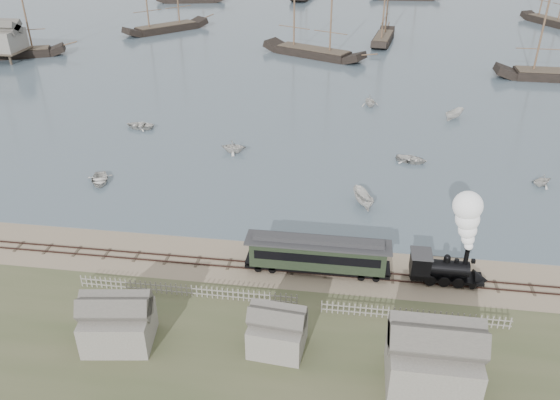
# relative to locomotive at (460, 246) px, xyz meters

# --- Properties ---
(ground) EXTENTS (600.00, 600.00, 0.00)m
(ground) POSITION_rel_locomotive_xyz_m (-16.30, 2.00, -3.96)
(ground) COLOR tan
(ground) RESTS_ON ground
(rail_track) EXTENTS (120.00, 1.80, 0.16)m
(rail_track) POSITION_rel_locomotive_xyz_m (-16.30, 0.00, -3.92)
(rail_track) COLOR #34211C
(rail_track) RESTS_ON ground
(picket_fence_west) EXTENTS (19.00, 0.10, 1.20)m
(picket_fence_west) POSITION_rel_locomotive_xyz_m (-22.80, -5.00, -3.96)
(picket_fence_west) COLOR slate
(picket_fence_west) RESTS_ON ground
(picket_fence_east) EXTENTS (15.00, 0.10, 1.20)m
(picket_fence_east) POSITION_rel_locomotive_xyz_m (-3.80, -5.50, -3.96)
(picket_fence_east) COLOR slate
(picket_fence_east) RESTS_ON ground
(shed_left) EXTENTS (5.00, 4.00, 4.10)m
(shed_left) POSITION_rel_locomotive_xyz_m (-26.30, -11.00, -3.96)
(shed_left) COLOR slate
(shed_left) RESTS_ON ground
(shed_mid) EXTENTS (4.00, 3.50, 3.60)m
(shed_mid) POSITION_rel_locomotive_xyz_m (-14.30, -10.00, -3.96)
(shed_mid) COLOR slate
(shed_mid) RESTS_ON ground
(shed_right) EXTENTS (6.00, 5.00, 5.10)m
(shed_right) POSITION_rel_locomotive_xyz_m (-3.30, -12.00, -3.96)
(shed_right) COLOR slate
(shed_right) RESTS_ON ground
(locomotive) EXTENTS (6.87, 2.56, 8.56)m
(locomotive) POSITION_rel_locomotive_xyz_m (0.00, 0.00, 0.00)
(locomotive) COLOR black
(locomotive) RESTS_ON ground
(passenger_coach) EXTENTS (12.96, 2.50, 3.15)m
(passenger_coach) POSITION_rel_locomotive_xyz_m (-12.10, 0.00, -1.96)
(passenger_coach) COLOR black
(passenger_coach) RESTS_ON ground
(beached_dinghy) EXTENTS (4.30, 4.71, 0.80)m
(beached_dinghy) POSITION_rel_locomotive_xyz_m (-15.29, 2.08, -3.56)
(beached_dinghy) COLOR beige
(beached_dinghy) RESTS_ON ground
(rowboat_0) EXTENTS (4.87, 4.21, 0.85)m
(rowboat_0) POSITION_rel_locomotive_xyz_m (-39.16, 13.92, -3.48)
(rowboat_0) COLOR beige
(rowboat_0) RESTS_ON harbor_water
(rowboat_1) EXTENTS (2.86, 3.31, 1.74)m
(rowboat_1) POSITION_rel_locomotive_xyz_m (-25.21, 24.78, -3.03)
(rowboat_1) COLOR beige
(rowboat_1) RESTS_ON harbor_water
(rowboat_2) EXTENTS (4.30, 3.00, 1.56)m
(rowboat_2) POSITION_rel_locomotive_xyz_m (-8.11, 12.90, -3.12)
(rowboat_2) COLOR beige
(rowboat_2) RESTS_ON harbor_water
(rowboat_3) EXTENTS (3.79, 4.58, 0.82)m
(rowboat_3) POSITION_rel_locomotive_xyz_m (-1.96, 24.99, -3.49)
(rowboat_3) COLOR beige
(rowboat_3) RESTS_ON harbor_water
(rowboat_4) EXTENTS (3.44, 3.56, 1.44)m
(rowboat_4) POSITION_rel_locomotive_xyz_m (12.77, 20.43, -3.18)
(rowboat_4) COLOR beige
(rowboat_4) RESTS_ON harbor_water
(rowboat_5) EXTENTS (3.86, 3.76, 1.51)m
(rowboat_5) POSITION_rel_locomotive_xyz_m (5.55, 41.75, -3.15)
(rowboat_5) COLOR beige
(rowboat_5) RESTS_ON harbor_water
(rowboat_6) EXTENTS (3.59, 4.64, 0.88)m
(rowboat_6) POSITION_rel_locomotive_xyz_m (-40.81, 31.49, -3.46)
(rowboat_6) COLOR beige
(rowboat_6) RESTS_ON harbor_water
(rowboat_7) EXTENTS (4.07, 3.79, 1.74)m
(rowboat_7) POSITION_rel_locomotive_xyz_m (-7.16, 45.92, -3.03)
(rowboat_7) COLOR beige
(rowboat_7) RESTS_ON harbor_water
(schooner_0) EXTENTS (19.74, 12.00, 20.00)m
(schooner_0) POSITION_rel_locomotive_xyz_m (-81.35, 66.86, 6.10)
(schooner_0) COLOR black
(schooner_0) RESTS_ON harbor_water
(schooner_2) EXTENTS (23.14, 14.95, 20.00)m
(schooner_2) POSITION_rel_locomotive_xyz_m (-19.04, 76.20, 6.10)
(schooner_2) COLOR black
(schooner_2) RESTS_ON harbor_water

